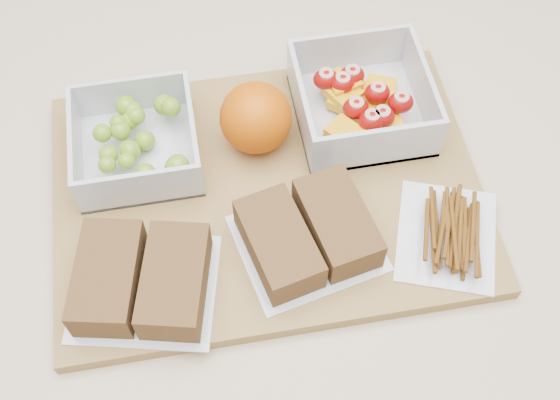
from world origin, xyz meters
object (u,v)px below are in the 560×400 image
at_px(cutting_board, 267,192).
at_px(pretzel_bag, 449,230).
at_px(orange, 256,118).
at_px(sandwich_bag_left, 142,280).
at_px(grape_container, 138,142).
at_px(fruit_container, 361,102).
at_px(sandwich_bag_center, 308,234).

relative_size(cutting_board, pretzel_bag, 3.10).
height_order(orange, pretzel_bag, orange).
relative_size(orange, sandwich_bag_left, 0.48).
relative_size(cutting_board, orange, 5.78).
bearing_deg(orange, grape_container, 179.04).
bearing_deg(fruit_container, sandwich_bag_left, -146.05).
bearing_deg(pretzel_bag, cutting_board, 151.91).
xyz_separation_m(sandwich_bag_left, pretzel_bag, (0.29, 0.00, -0.01)).
xyz_separation_m(grape_container, pretzel_bag, (0.28, -0.15, -0.01)).
bearing_deg(sandwich_bag_left, cutting_board, 34.71).
bearing_deg(sandwich_bag_center, orange, 102.24).
bearing_deg(fruit_container, orange, -173.58).
distance_m(orange, sandwich_bag_center, 0.13).
bearing_deg(sandwich_bag_center, cutting_board, 111.42).
bearing_deg(sandwich_bag_center, pretzel_bag, -6.79).
xyz_separation_m(orange, sandwich_bag_center, (0.03, -0.13, -0.02)).
bearing_deg(grape_container, cutting_board, -27.38).
xyz_separation_m(sandwich_bag_left, sandwich_bag_center, (0.15, 0.02, -0.00)).
bearing_deg(orange, sandwich_bag_left, -130.53).
relative_size(cutting_board, sandwich_bag_left, 2.77).
bearing_deg(orange, pretzel_bag, -42.19).
height_order(fruit_container, pretzel_bag, fruit_container).
height_order(grape_container, orange, orange).
distance_m(orange, pretzel_bag, 0.22).
xyz_separation_m(grape_container, sandwich_bag_center, (0.15, -0.13, -0.00)).
distance_m(sandwich_bag_left, sandwich_bag_center, 0.16).
xyz_separation_m(orange, pretzel_bag, (0.16, -0.14, -0.02)).
relative_size(sandwich_bag_left, sandwich_bag_center, 1.03).
bearing_deg(grape_container, fruit_container, 2.64).
bearing_deg(cutting_board, sandwich_bag_left, -145.02).
bearing_deg(fruit_container, grape_container, -177.36).
bearing_deg(sandwich_bag_center, fruit_container, 59.18).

